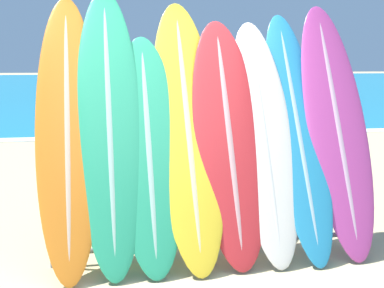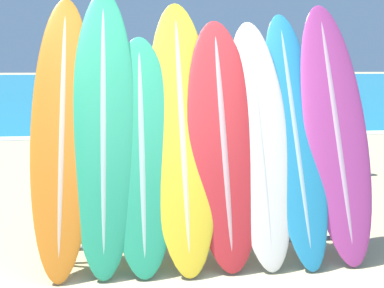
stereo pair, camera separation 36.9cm
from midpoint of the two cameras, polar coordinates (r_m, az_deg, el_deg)
name	(u,v)px [view 2 (the right image)]	position (r m, az deg, el deg)	size (l,w,h in m)	color
ground_plane	(176,288)	(4.12, 0.94, -15.16)	(160.00, 160.00, 0.00)	tan
ocean_water	(131,84)	(41.24, -6.26, 6.41)	(120.00, 60.00, 0.01)	teal
surfboard_rack	(203,205)	(4.59, 3.54, -6.53)	(2.68, 0.04, 0.85)	slate
surfboard_slot_0	(62,128)	(4.53, -11.41, 1.72)	(0.52, 1.29, 2.26)	orange
surfboard_slot_1	(104,122)	(4.52, -7.12, 2.31)	(0.55, 1.30, 2.33)	#289E70
surfboard_slot_2	(142,149)	(4.46, -3.03, -0.50)	(0.55, 1.08, 1.91)	#289E70
surfboard_slot_3	(182,127)	(4.56, 1.22, 1.76)	(0.58, 1.32, 2.23)	yellow
surfboard_slot_4	(223,138)	(4.57, 5.61, 0.66)	(0.60, 1.10, 2.06)	red
surfboard_slot_5	(259,137)	(4.65, 9.44, 0.69)	(0.52, 1.12, 2.05)	silver
surfboard_slot_6	(294,132)	(4.78, 13.06, 1.27)	(0.49, 1.22, 2.13)	teal
surfboard_slot_7	(335,126)	(4.91, 17.12, 1.79)	(0.56, 1.12, 2.21)	#B23D8E
person_near_water	(242,104)	(8.92, 6.57, 4.27)	(0.30, 0.24, 1.80)	tan
person_mid_beach	(230,120)	(6.98, 5.64, 2.54)	(0.23, 0.28, 1.68)	tan
person_far_left	(323,118)	(8.30, 15.02, 2.70)	(0.21, 0.25, 1.53)	#846047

